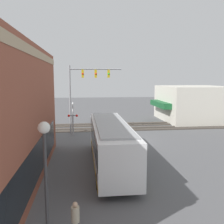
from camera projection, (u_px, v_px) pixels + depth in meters
ground_plane at (129, 141)px, 26.34m from camera, size 120.00×120.00×0.00m
shop_building at (192, 103)px, 38.75m from camera, size 10.31×10.49×5.33m
city_bus at (110, 142)px, 18.61m from camera, size 11.66×2.59×3.30m
traffic_signal_gantry at (84, 85)px, 29.02m from camera, size 0.42×6.13×8.00m
crossing_signal at (73, 116)px, 28.46m from camera, size 1.41×1.18×3.81m
streetlamp at (46, 176)px, 9.09m from camera, size 0.44×0.44×5.02m
rail_track_near at (121, 129)px, 32.25m from camera, size 2.60×60.00×0.15m
rail_track_far at (118, 124)px, 35.40m from camera, size 2.60×60.00×0.15m
parked_car_silver at (97, 119)px, 36.45m from camera, size 4.52×1.82×1.37m
pedestrian_by_lamp at (75, 221)px, 10.06m from camera, size 0.34×0.34×1.64m
pedestrian_near_bus at (140, 156)px, 18.20m from camera, size 0.34×0.34×1.75m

